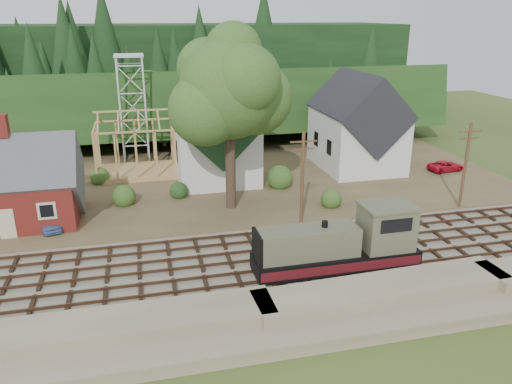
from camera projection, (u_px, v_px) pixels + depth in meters
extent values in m
plane|color=#384C1E|center=(230.00, 263.00, 35.41)|extent=(140.00, 140.00, 0.00)
cube|color=#7F7259|center=(259.00, 333.00, 27.63)|extent=(64.00, 5.00, 1.60)
cube|color=#726B5B|center=(230.00, 262.00, 35.38)|extent=(64.00, 11.00, 0.16)
cube|color=brown|center=(198.00, 182.00, 51.83)|extent=(64.00, 26.00, 0.30)
cube|color=#1E3F19|center=(177.00, 133.00, 73.84)|extent=(70.00, 28.96, 12.74)
cube|color=black|center=(169.00, 113.00, 88.48)|extent=(80.00, 20.00, 12.00)
cube|color=#5C1D15|center=(15.00, 200.00, 41.20)|extent=(10.00, 7.00, 3.80)
cube|color=#4C4C51|center=(11.00, 178.00, 40.56)|extent=(10.80, 7.41, 7.41)
cube|color=#5C1D15|center=(2.00, 126.00, 39.11)|extent=(0.90, 0.90, 1.80)
cube|color=beige|center=(7.00, 224.00, 38.22)|extent=(1.20, 0.06, 2.40)
cube|color=silver|center=(213.00, 145.00, 52.97)|extent=(8.00, 12.00, 6.40)
cube|color=#1A391B|center=(212.00, 115.00, 51.89)|extent=(8.40, 12.96, 8.40)
cube|color=silver|center=(221.00, 106.00, 45.72)|extent=(2.40, 2.40, 4.00)
cone|color=#1A391B|center=(221.00, 69.00, 44.60)|extent=(5.37, 5.37, 2.60)
cube|color=silver|center=(356.00, 139.00, 55.58)|extent=(8.00, 10.00, 6.40)
cube|color=black|center=(358.00, 111.00, 54.50)|extent=(8.40, 10.80, 8.40)
cube|color=tan|center=(138.00, 172.00, 54.03)|extent=(8.00, 6.00, 0.50)
cube|color=tan|center=(133.00, 111.00, 51.78)|extent=(8.00, 0.18, 0.18)
cube|color=silver|center=(120.00, 112.00, 55.99)|extent=(0.18, 0.18, 12.00)
cube|color=silver|center=(146.00, 111.00, 56.60)|extent=(0.18, 0.18, 12.00)
cube|color=silver|center=(121.00, 107.00, 58.55)|extent=(0.18, 0.18, 12.00)
cube|color=silver|center=(145.00, 106.00, 59.17)|extent=(0.18, 0.18, 12.00)
cube|color=silver|center=(128.00, 55.00, 55.55)|extent=(3.20, 3.20, 0.25)
cylinder|color=#38281E|center=(230.00, 164.00, 43.55)|extent=(0.90, 0.90, 8.00)
sphere|color=#375620|center=(229.00, 89.00, 41.35)|extent=(8.40, 8.40, 8.40)
sphere|color=#375620|center=(256.00, 98.00, 43.15)|extent=(6.40, 6.40, 6.40)
sphere|color=#375620|center=(205.00, 110.00, 40.64)|extent=(6.00, 6.00, 6.00)
cylinder|color=#4C331E|center=(302.00, 180.00, 40.36)|extent=(0.28, 0.28, 8.00)
cube|color=#4C331E|center=(304.00, 142.00, 39.28)|extent=(2.20, 0.12, 0.12)
cube|color=#4C331E|center=(303.00, 149.00, 39.48)|extent=(1.80, 0.12, 0.12)
cylinder|color=#4C331E|center=(465.00, 167.00, 43.67)|extent=(0.28, 0.28, 8.00)
cube|color=#4C331E|center=(470.00, 132.00, 42.59)|extent=(2.20, 0.12, 0.12)
cube|color=#4C331E|center=(469.00, 138.00, 42.79)|extent=(1.80, 0.12, 0.12)
cube|color=black|center=(335.00, 268.00, 34.04)|extent=(11.18, 2.33, 0.33)
cube|color=black|center=(336.00, 259.00, 33.81)|extent=(11.18, 2.70, 1.03)
cube|color=#54553D|center=(308.00, 242.00, 32.85)|extent=(6.71, 2.14, 1.96)
cube|color=#54553D|center=(386.00, 227.00, 33.91)|extent=(3.35, 2.61, 2.98)
cube|color=#54553D|center=(388.00, 206.00, 33.39)|extent=(3.54, 2.80, 0.19)
cube|color=black|center=(397.00, 226.00, 32.48)|extent=(2.24, 0.06, 0.93)
cube|color=#4E1016|center=(344.00, 268.00, 32.55)|extent=(11.18, 0.04, 0.65)
cube|color=#4E1016|center=(328.00, 250.00, 35.06)|extent=(11.18, 0.04, 0.65)
cylinder|color=black|center=(325.00, 226.00, 32.74)|extent=(0.41, 0.41, 0.65)
imported|color=#5C82C7|center=(50.00, 221.00, 40.15)|extent=(2.39, 3.93, 1.25)
imported|color=red|center=(446.00, 166.00, 54.96)|extent=(4.24, 2.30, 1.13)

